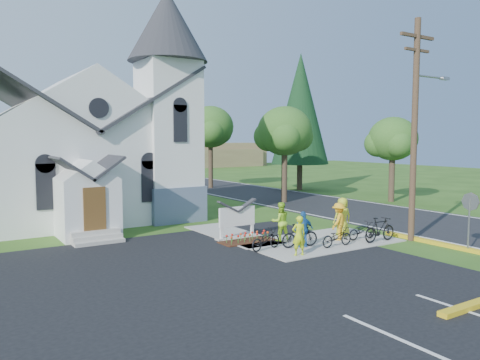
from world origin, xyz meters
TOP-DOWN VIEW (x-y plane):
  - ground at (0.00, 0.00)m, footprint 120.00×120.00m
  - parking_lot at (-7.00, -2.00)m, footprint 20.00×16.00m
  - road at (10.00, 15.00)m, footprint 8.00×90.00m
  - sidewalk at (1.50, 0.50)m, footprint 7.00×4.00m
  - church at (-5.48, 12.48)m, footprint 12.35×12.00m
  - church_sign at (-1.20, 3.20)m, footprint 2.20×0.40m
  - flower_bed at (-1.20, 2.30)m, footprint 2.60×1.10m
  - utility_pole at (5.36, -1.50)m, footprint 3.45×0.28m
  - stop_sign at (5.43, -4.20)m, footprint 0.11×0.76m
  - tree_road_near at (8.50, 12.00)m, footprint 4.00×4.00m
  - tree_road_mid at (9.00, 24.00)m, footprint 4.40×4.40m
  - tree_road_far at (15.50, 8.00)m, footprint 3.60×3.60m
  - conifer at (15.00, 18.00)m, footprint 5.20×5.20m
  - distant_hills at (3.36, 56.33)m, footprint 61.00×10.00m
  - cyclist_0 at (-0.95, -0.98)m, footprint 0.66×0.52m
  - bike_0 at (-1.50, 0.48)m, footprint 1.72×0.88m
  - cyclist_1 at (0.07, 1.54)m, footprint 1.01×0.88m
  - bike_1 at (-0.03, 0.06)m, footprint 1.77×0.81m
  - cyclist_2 at (0.13, 0.00)m, footprint 0.95×0.50m
  - bike_2 at (1.40, -0.70)m, footprint 1.62×0.59m
  - cyclist_3 at (2.43, 0.24)m, footprint 1.27×1.01m
  - bike_3 at (3.69, -1.06)m, footprint 1.87×0.55m
  - cyclist_4 at (3.31, 0.88)m, footprint 1.01×0.78m
  - bike_4 at (3.42, -0.25)m, footprint 1.56×0.64m

SIDE VIEW (x-z plane):
  - ground at x=0.00m, z-range 0.00..0.00m
  - parking_lot at x=-7.00m, z-range 0.00..0.02m
  - road at x=10.00m, z-range 0.00..0.02m
  - sidewalk at x=1.50m, z-range 0.00..0.05m
  - flower_bed at x=-1.20m, z-range 0.00..0.07m
  - bike_4 at x=3.42m, z-range 0.05..0.85m
  - bike_2 at x=1.40m, z-range 0.05..0.89m
  - bike_0 at x=-1.50m, z-range 0.05..0.91m
  - bike_1 at x=-0.03m, z-range 0.05..1.08m
  - bike_3 at x=3.69m, z-range 0.05..1.17m
  - cyclist_2 at x=0.13m, z-range 0.05..1.59m
  - cyclist_0 at x=-0.95m, z-range 0.05..1.64m
  - cyclist_3 at x=2.43m, z-range 0.05..1.77m
  - cyclist_1 at x=0.07m, z-range 0.05..1.81m
  - cyclist_4 at x=3.31m, z-range 0.05..1.88m
  - church_sign at x=-1.20m, z-range 0.18..1.88m
  - stop_sign at x=5.43m, z-range 0.54..3.02m
  - distant_hills at x=3.36m, z-range -0.63..4.97m
  - tree_road_far at x=15.50m, z-range 1.48..7.78m
  - tree_road_near at x=8.50m, z-range 1.68..8.73m
  - church at x=-5.48m, z-range -1.25..11.75m
  - utility_pole at x=5.36m, z-range 0.40..10.40m
  - tree_road_mid at x=9.00m, z-range 1.88..9.68m
  - conifer at x=15.00m, z-range 1.19..13.59m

